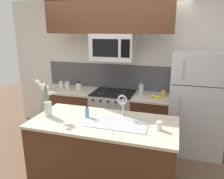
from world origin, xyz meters
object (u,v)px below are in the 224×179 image
stove_range (113,116)px  storage_jar_medium (67,85)px  sink_faucet (123,103)px  microwave (113,47)px  french_press (141,89)px  storage_jar_tall (61,85)px  drinking_glass (159,126)px  flower_vase (47,104)px  storage_jar_short (79,86)px  coffee_tin (163,94)px  banana_bunch (156,97)px  refrigerator (196,103)px  dish_soap_bottle (87,112)px

stove_range → storage_jar_medium: storage_jar_medium is taller
stove_range → sink_faucet: size_ratio=3.04×
microwave → french_press: size_ratio=2.79×
storage_jar_tall → drinking_glass: bearing=-32.5°
flower_vase → storage_jar_short: bearing=96.9°
microwave → storage_jar_tall: bearing=179.9°
coffee_tin → drinking_glass: bearing=-87.9°
microwave → flower_vase: size_ratio=1.49×
sink_faucet → drinking_glass: bearing=-27.7°
storage_jar_medium → banana_bunch: size_ratio=0.79×
flower_vase → microwave: bearing=67.2°
microwave → banana_bunch: (0.79, -0.04, -0.81)m
french_press → flower_vase: (-1.04, -1.36, 0.07)m
flower_vase → banana_bunch: bearing=43.2°
storage_jar_medium → flower_vase: 1.38m
flower_vase → drinking_glass: bearing=0.1°
banana_bunch → coffee_tin: (0.11, 0.11, 0.03)m
storage_jar_short → flower_vase: size_ratio=0.31×
storage_jar_short → sink_faucet: sink_faucet is taller
storage_jar_short → drinking_glass: bearing=-38.6°
storage_jar_tall → storage_jar_short: (0.37, 0.03, 0.00)m
stove_range → french_press: 0.75m
storage_jar_tall → storage_jar_short: storage_jar_short is taller
refrigerator → storage_jar_short: refrigerator is taller
refrigerator → drinking_glass: (-0.50, -1.32, 0.11)m
refrigerator → drinking_glass: refrigerator is taller
sink_faucet → storage_jar_medium: bearing=142.8°
drinking_glass → flower_vase: (-1.48, -0.00, 0.12)m
flower_vase → french_press: bearing=52.5°
storage_jar_tall → french_press: (1.57, 0.08, 0.02)m
storage_jar_tall → sink_faucet: 1.81m
microwave → dish_soap_bottle: size_ratio=4.51×
storage_jar_medium → sink_faucet: bearing=-37.2°
storage_jar_short → dish_soap_bottle: size_ratio=0.95×
sink_faucet → storage_jar_short: bearing=137.4°
stove_range → dish_soap_bottle: dish_soap_bottle is taller
storage_jar_short → storage_jar_medium: bearing=178.0°
stove_range → storage_jar_tall: size_ratio=6.05×
refrigerator → dish_soap_bottle: (-1.45, -1.21, 0.12)m
refrigerator → flower_vase: 2.39m
refrigerator → banana_bunch: 0.67m
flower_vase → dish_soap_bottle: bearing=12.0°
stove_range → banana_bunch: bearing=-4.4°
sink_faucet → flower_vase: size_ratio=0.61×
storage_jar_short → drinking_glass: size_ratio=1.49×
microwave → refrigerator: size_ratio=0.44×
storage_jar_medium → french_press: bearing=1.6°
microwave → drinking_glass: microwave is taller
storage_jar_medium → drinking_glass: 2.30m
flower_vase → sink_faucet: bearing=15.4°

